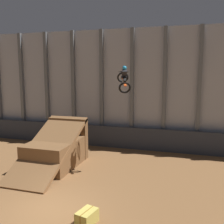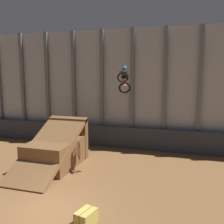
# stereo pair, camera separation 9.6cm
# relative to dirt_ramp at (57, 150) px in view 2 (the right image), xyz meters

# --- Properties ---
(ground_plane) EXTENTS (60.00, 60.00, 0.00)m
(ground_plane) POSITION_rel_dirt_ramp_xyz_m (2.50, -5.26, -1.01)
(ground_plane) COLOR brown
(arena_back_wall) EXTENTS (32.00, 0.40, 9.45)m
(arena_back_wall) POSITION_rel_dirt_ramp_xyz_m (2.50, 5.62, 3.71)
(arena_back_wall) COLOR #A3A8B2
(arena_back_wall) RESTS_ON ground_plane
(lower_barrier) EXTENTS (31.36, 0.20, 1.74)m
(lower_barrier) POSITION_rel_dirt_ramp_xyz_m (2.50, 4.97, -0.14)
(lower_barrier) COLOR #2D333D
(lower_barrier) RESTS_ON ground_plane
(dirt_ramp) EXTENTS (2.82, 6.05, 3.03)m
(dirt_ramp) POSITION_rel_dirt_ramp_xyz_m (0.00, 0.00, 0.00)
(dirt_ramp) COLOR brown
(dirt_ramp) RESTS_ON ground_plane
(rider_bike_solo) EXTENTS (1.26, 1.89, 1.68)m
(rider_bike_solo) POSITION_rel_dirt_ramp_xyz_m (4.34, 0.64, 4.63)
(rider_bike_solo) COLOR black
(hay_bale_trackside) EXTENTS (0.79, 1.01, 0.57)m
(hay_bale_trackside) POSITION_rel_dirt_ramp_xyz_m (4.48, -5.80, -0.73)
(hay_bale_trackside) COLOR #CCB751
(hay_bale_trackside) RESTS_ON ground_plane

